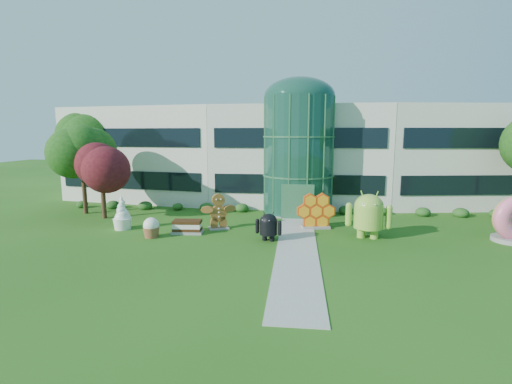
# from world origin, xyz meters

# --- Properties ---
(ground) EXTENTS (140.00, 140.00, 0.00)m
(ground) POSITION_xyz_m (0.00, 0.00, 0.00)
(ground) COLOR #215114
(ground) RESTS_ON ground
(building) EXTENTS (46.00, 15.00, 9.30)m
(building) POSITION_xyz_m (0.00, 18.00, 4.65)
(building) COLOR beige
(building) RESTS_ON ground
(atrium) EXTENTS (6.00, 6.00, 9.80)m
(atrium) POSITION_xyz_m (0.00, 12.00, 4.90)
(atrium) COLOR #194738
(atrium) RESTS_ON ground
(walkway) EXTENTS (2.40, 20.00, 0.04)m
(walkway) POSITION_xyz_m (0.00, 2.00, 0.02)
(walkway) COLOR #9E9E93
(walkway) RESTS_ON ground
(tree_red) EXTENTS (4.00, 4.00, 6.00)m
(tree_red) POSITION_xyz_m (-15.50, 7.50, 3.00)
(tree_red) COLOR #3F0C14
(tree_red) RESTS_ON ground
(trees_backdrop) EXTENTS (52.00, 8.00, 8.40)m
(trees_backdrop) POSITION_xyz_m (0.00, 13.00, 4.20)
(trees_backdrop) COLOR #134210
(trees_backdrop) RESTS_ON ground
(android_green) EXTENTS (3.35, 2.55, 3.43)m
(android_green) POSITION_xyz_m (4.59, 3.98, 1.71)
(android_green) COLOR #8ABA3B
(android_green) RESTS_ON ground
(android_black) EXTENTS (2.05, 1.62, 2.06)m
(android_black) POSITION_xyz_m (-1.82, 2.63, 1.03)
(android_black) COLOR black
(android_black) RESTS_ON ground
(gingerbread) EXTENTS (3.00, 2.08, 2.59)m
(gingerbread) POSITION_xyz_m (-5.61, 5.20, 1.29)
(gingerbread) COLOR brown
(gingerbread) RESTS_ON ground
(ice_cream_sandwich) EXTENTS (2.15, 1.17, 0.93)m
(ice_cream_sandwich) POSITION_xyz_m (-7.48, 3.77, 0.47)
(ice_cream_sandwich) COLOR black
(ice_cream_sandwich) RESTS_ON ground
(honeycomb) EXTENTS (3.07, 1.57, 2.30)m
(honeycomb) POSITION_xyz_m (1.33, 6.21, 1.15)
(honeycomb) COLOR orange
(honeycomb) RESTS_ON ground
(froyo) EXTENTS (1.62, 1.62, 2.40)m
(froyo) POSITION_xyz_m (-12.41, 4.34, 1.20)
(froyo) COLOR white
(froyo) RESTS_ON ground
(cupcake) EXTENTS (1.36, 1.36, 1.34)m
(cupcake) POSITION_xyz_m (-9.54, 2.54, 0.67)
(cupcake) COLOR white
(cupcake) RESTS_ON ground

